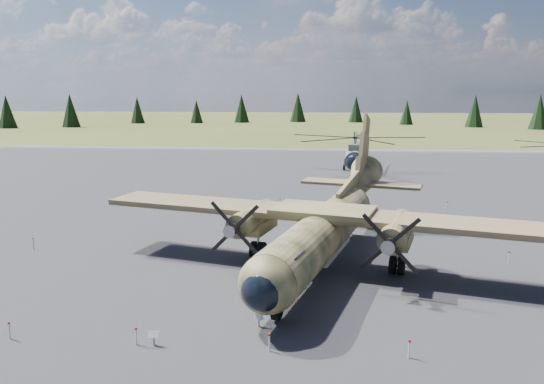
{
  "coord_description": "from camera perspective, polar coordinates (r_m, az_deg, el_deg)",
  "views": [
    {
      "loc": [
        4.23,
        -34.88,
        11.24
      ],
      "look_at": [
        0.58,
        2.0,
        4.15
      ],
      "focal_mm": 35.0,
      "sensor_mm": 36.0,
      "label": 1
    }
  ],
  "objects": [
    {
      "name": "ground",
      "position": [
        36.89,
        -1.22,
        -6.92
      ],
      "size": [
        500.0,
        500.0,
        0.0
      ],
      "primitive_type": "plane",
      "color": "brown",
      "rests_on": "ground"
    },
    {
      "name": "apron",
      "position": [
        46.46,
        0.26,
        -3.17
      ],
      "size": [
        120.0,
        120.0,
        0.04
      ],
      "primitive_type": "cube",
      "color": "#56565B",
      "rests_on": "ground"
    },
    {
      "name": "transport_plane",
      "position": [
        34.9,
        5.97,
        -3.13
      ],
      "size": [
        29.96,
        26.8,
        9.96
      ],
      "rotation": [
        0.0,
        0.0,
        -0.26
      ],
      "color": "#373D21",
      "rests_on": "ground"
    },
    {
      "name": "helicopter_near",
      "position": [
        75.49,
        8.89,
        4.84
      ],
      "size": [
        20.55,
        23.6,
        4.99
      ],
      "rotation": [
        0.0,
        0.0,
        -0.05
      ],
      "color": "#66685B",
      "rests_on": "ground"
    },
    {
      "name": "info_placard_left",
      "position": [
        25.06,
        -12.61,
        -14.84
      ],
      "size": [
        0.48,
        0.23,
        0.74
      ],
      "rotation": [
        0.0,
        0.0,
        0.06
      ],
      "color": "gray",
      "rests_on": "ground"
    },
    {
      "name": "info_placard_right",
      "position": [
        26.3,
        -1.43,
        -13.43
      ],
      "size": [
        0.44,
        0.24,
        0.66
      ],
      "rotation": [
        0.0,
        0.0,
        0.17
      ],
      "color": "gray",
      "rests_on": "ground"
    },
    {
      "name": "barrier_fence",
      "position": [
        36.72,
        -1.95,
        -6.17
      ],
      "size": [
        33.12,
        29.62,
        0.85
      ],
      "color": "silver",
      "rests_on": "ground"
    },
    {
      "name": "treeline",
      "position": [
        39.46,
        2.42,
        1.31
      ],
      "size": [
        326.24,
        323.06,
        10.9
      ],
      "color": "black",
      "rests_on": "ground"
    }
  ]
}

